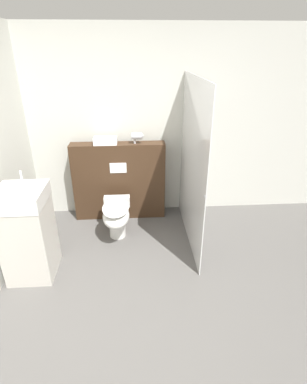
{
  "coord_description": "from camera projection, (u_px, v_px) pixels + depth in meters",
  "views": [
    {
      "loc": [
        0.07,
        -1.79,
        2.22
      ],
      "look_at": [
        0.27,
        1.32,
        0.7
      ],
      "focal_mm": 28.0,
      "sensor_mm": 36.0,
      "label": 1
    }
  ],
  "objects": [
    {
      "name": "wall_back",
      "position": [
        129.0,
        127.0,
        4.03
      ],
      "size": [
        8.0,
        0.06,
        2.5
      ],
      "color": "silver",
      "rests_on": "ground_plane"
    },
    {
      "name": "toilet",
      "position": [
        116.0,
        216.0,
        3.73
      ],
      "size": [
        0.33,
        0.6,
        0.48
      ],
      "color": "white",
      "rests_on": "ground_plane"
    },
    {
      "name": "partition_panel",
      "position": [
        119.0,
        181.0,
        4.15
      ],
      "size": [
        1.25,
        0.22,
        1.08
      ],
      "color": "#3D2819",
      "rests_on": "ground_plane"
    },
    {
      "name": "folded_towel",
      "position": [
        105.0,
        141.0,
        3.88
      ],
      "size": [
        0.3,
        0.18,
        0.09
      ],
      "color": "white",
      "rests_on": "partition_panel"
    },
    {
      "name": "shower_glass",
      "position": [
        192.0,
        165.0,
        3.48
      ],
      "size": [
        0.04,
        1.52,
        1.95
      ],
      "color": "silver",
      "rests_on": "ground_plane"
    },
    {
      "name": "ground_plane",
      "position": [
        132.0,
        333.0,
        2.57
      ],
      "size": [
        12.0,
        12.0,
        0.0
      ],
      "primitive_type": "plane",
      "color": "#565451"
    },
    {
      "name": "hair_drier",
      "position": [
        137.0,
        136.0,
        3.87
      ],
      "size": [
        0.17,
        0.09,
        0.14
      ],
      "color": "#B7B7BC",
      "rests_on": "partition_panel"
    },
    {
      "name": "sink_vanity",
      "position": [
        28.0,
        233.0,
        3.06
      ],
      "size": [
        0.47,
        0.49,
        1.13
      ],
      "color": "beige",
      "rests_on": "ground_plane"
    }
  ]
}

